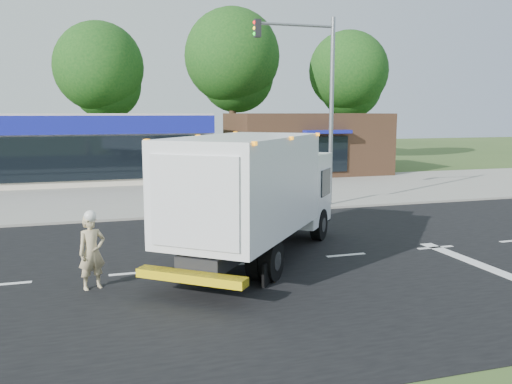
# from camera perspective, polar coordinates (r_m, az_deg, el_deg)

# --- Properties ---
(ground) EXTENTS (120.00, 120.00, 0.00)m
(ground) POSITION_cam_1_polar(r_m,az_deg,el_deg) (15.89, 9.44, -6.63)
(ground) COLOR #385123
(ground) RESTS_ON ground
(road_asphalt) EXTENTS (60.00, 14.00, 0.02)m
(road_asphalt) POSITION_cam_1_polar(r_m,az_deg,el_deg) (15.88, 9.44, -6.61)
(road_asphalt) COLOR black
(road_asphalt) RESTS_ON ground
(sidewalk) EXTENTS (60.00, 2.40, 0.12)m
(sidewalk) POSITION_cam_1_polar(r_m,az_deg,el_deg) (23.32, 0.42, -1.54)
(sidewalk) COLOR gray
(sidewalk) RESTS_ON ground
(parking_apron) EXTENTS (60.00, 9.00, 0.02)m
(parking_apron) POSITION_cam_1_polar(r_m,az_deg,el_deg) (28.84, -3.07, 0.27)
(parking_apron) COLOR gray
(parking_apron) RESTS_ON ground
(lane_markings) EXTENTS (55.20, 7.00, 0.01)m
(lane_markings) POSITION_cam_1_polar(r_m,az_deg,el_deg) (15.42, 16.25, -7.25)
(lane_markings) COLOR silver
(lane_markings) RESTS_ON road_asphalt
(ems_box_truck) EXTENTS (6.84, 7.66, 3.50)m
(ems_box_truck) POSITION_cam_1_polar(r_m,az_deg,el_deg) (14.83, -0.05, 0.37)
(ems_box_truck) COLOR black
(ems_box_truck) RESTS_ON ground
(emergency_worker) EXTENTS (0.75, 0.62, 1.87)m
(emergency_worker) POSITION_cam_1_polar(r_m,az_deg,el_deg) (13.15, -16.90, -5.93)
(emergency_worker) COLOR tan
(emergency_worker) RESTS_ON ground
(retail_strip_mall) EXTENTS (18.00, 6.20, 4.00)m
(retail_strip_mall) POSITION_cam_1_polar(r_m,az_deg,el_deg) (33.75, -20.70, 4.35)
(retail_strip_mall) COLOR beige
(retail_strip_mall) RESTS_ON ground
(brown_storefront) EXTENTS (10.00, 6.70, 4.00)m
(brown_storefront) POSITION_cam_1_polar(r_m,az_deg,el_deg) (36.50, 5.33, 5.10)
(brown_storefront) COLOR #382316
(brown_storefront) RESTS_ON ground
(traffic_signal_pole) EXTENTS (3.51, 0.25, 8.00)m
(traffic_signal_pole) POSITION_cam_1_polar(r_m,az_deg,el_deg) (23.25, 6.52, 10.42)
(traffic_signal_pole) COLOR gray
(traffic_signal_pole) RESTS_ON ground
(background_trees) EXTENTS (36.77, 7.39, 12.10)m
(background_trees) POSITION_cam_1_polar(r_m,az_deg,el_deg) (42.42, -9.08, 12.77)
(background_trees) COLOR #332114
(background_trees) RESTS_ON ground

